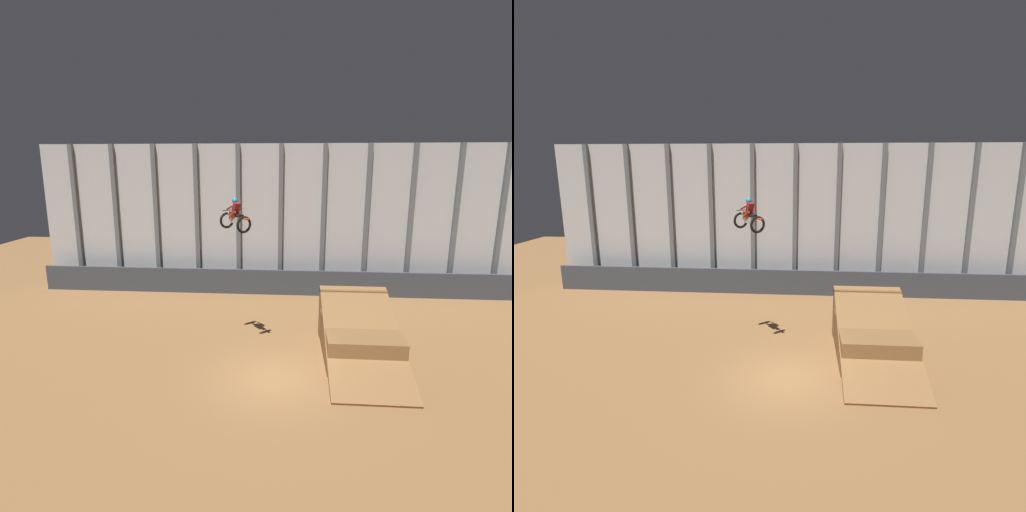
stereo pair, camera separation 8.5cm
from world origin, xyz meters
TOP-DOWN VIEW (x-y plane):
  - ground_plane at (0.00, 0.00)m, footprint 60.00×60.00m
  - arena_back_wall at (0.00, 11.93)m, footprint 32.00×0.40m
  - lower_barrier at (0.00, 10.62)m, footprint 31.36×0.20m
  - dirt_ramp at (3.65, 2.60)m, footprint 3.16×6.28m
  - rider_bike_solo at (-1.81, 2.80)m, footprint 1.53×1.65m

SIDE VIEW (x-z plane):
  - ground_plane at x=0.00m, z-range 0.00..0.00m
  - lower_barrier at x=0.00m, z-range 0.00..1.63m
  - dirt_ramp at x=3.65m, z-range -0.43..2.15m
  - arena_back_wall at x=0.00m, z-range 0.00..9.58m
  - rider_bike_solo at x=-1.81m, z-range 5.30..6.76m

